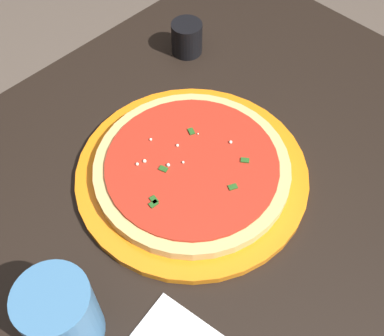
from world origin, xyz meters
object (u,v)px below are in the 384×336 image
(cup_tall_drink, at_px, (61,315))
(cup_small_sauce, at_px, (187,38))
(serving_plate, at_px, (192,174))
(pizza, at_px, (192,167))

(cup_tall_drink, xyz_separation_m, cup_small_sauce, (0.45, 0.26, -0.02))
(serving_plate, distance_m, pizza, 0.02)
(pizza, height_order, cup_tall_drink, cup_tall_drink)
(cup_tall_drink, relative_size, cup_small_sauce, 1.82)
(pizza, height_order, cup_small_sauce, cup_small_sauce)
(pizza, distance_m, cup_tall_drink, 0.27)
(serving_plate, xyz_separation_m, pizza, (-0.00, 0.00, 0.02))
(cup_small_sauce, bearing_deg, pizza, -133.54)
(pizza, xyz_separation_m, cup_tall_drink, (-0.26, -0.05, 0.03))
(serving_plate, relative_size, pizza, 1.20)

